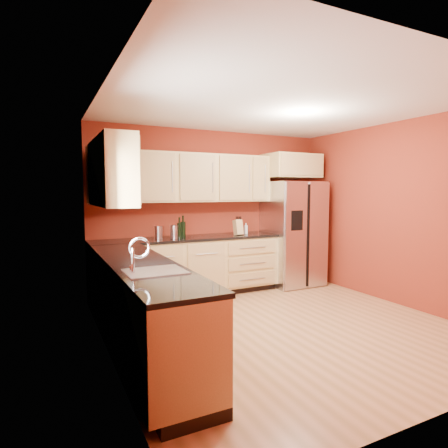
% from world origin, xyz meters
% --- Properties ---
extents(floor, '(4.00, 4.00, 0.00)m').
position_xyz_m(floor, '(0.00, 0.00, 0.00)').
color(floor, '#9B6A3C').
rests_on(floor, ground).
extents(ceiling, '(4.00, 4.00, 0.00)m').
position_xyz_m(ceiling, '(0.00, 0.00, 2.60)').
color(ceiling, silver).
rests_on(ceiling, wall_back).
extents(wall_back, '(4.00, 0.04, 2.60)m').
position_xyz_m(wall_back, '(0.00, 2.00, 1.30)').
color(wall_back, maroon).
rests_on(wall_back, floor).
extents(wall_left, '(0.04, 4.00, 2.60)m').
position_xyz_m(wall_left, '(-2.00, 0.00, 1.30)').
color(wall_left, maroon).
rests_on(wall_left, floor).
extents(wall_right, '(0.04, 4.00, 2.60)m').
position_xyz_m(wall_right, '(2.00, 0.00, 1.30)').
color(wall_right, maroon).
rests_on(wall_right, floor).
extents(base_cabinets_back, '(2.90, 0.60, 0.88)m').
position_xyz_m(base_cabinets_back, '(-0.55, 1.70, 0.44)').
color(base_cabinets_back, tan).
rests_on(base_cabinets_back, floor).
extents(base_cabinets_left, '(0.60, 2.80, 0.88)m').
position_xyz_m(base_cabinets_left, '(-1.70, 0.00, 0.44)').
color(base_cabinets_left, tan).
rests_on(base_cabinets_left, floor).
extents(countertop_back, '(2.90, 0.62, 0.04)m').
position_xyz_m(countertop_back, '(-0.55, 1.69, 0.90)').
color(countertop_back, black).
rests_on(countertop_back, base_cabinets_back).
extents(countertop_left, '(0.62, 2.80, 0.04)m').
position_xyz_m(countertop_left, '(-1.69, 0.00, 0.90)').
color(countertop_left, black).
rests_on(countertop_left, base_cabinets_left).
extents(upper_cabinets_back, '(2.30, 0.33, 0.75)m').
position_xyz_m(upper_cabinets_back, '(-0.25, 1.83, 1.83)').
color(upper_cabinets_back, tan).
rests_on(upper_cabinets_back, wall_back).
extents(upper_cabinets_left, '(0.33, 1.35, 0.75)m').
position_xyz_m(upper_cabinets_left, '(-1.83, 0.72, 1.83)').
color(upper_cabinets_left, tan).
rests_on(upper_cabinets_left, wall_left).
extents(corner_upper_cabinet, '(0.67, 0.67, 0.75)m').
position_xyz_m(corner_upper_cabinet, '(-1.67, 1.67, 1.83)').
color(corner_upper_cabinet, tan).
rests_on(corner_upper_cabinet, wall_back).
extents(over_fridge_cabinet, '(0.92, 0.60, 0.40)m').
position_xyz_m(over_fridge_cabinet, '(1.35, 1.70, 2.05)').
color(over_fridge_cabinet, tan).
rests_on(over_fridge_cabinet, wall_back).
extents(refrigerator, '(0.90, 0.75, 1.78)m').
position_xyz_m(refrigerator, '(1.35, 1.62, 0.89)').
color(refrigerator, '#AEAEB3').
rests_on(refrigerator, floor).
extents(window, '(0.03, 0.90, 1.00)m').
position_xyz_m(window, '(-1.98, -0.50, 1.55)').
color(window, white).
rests_on(window, wall_left).
extents(sink_faucet, '(0.50, 0.42, 0.30)m').
position_xyz_m(sink_faucet, '(-1.69, -0.50, 1.07)').
color(sink_faucet, silver).
rests_on(sink_faucet, countertop_left).
extents(canister_left, '(0.13, 0.13, 0.19)m').
position_xyz_m(canister_left, '(-1.02, 1.69, 1.01)').
color(canister_left, '#AEAEB3').
rests_on(canister_left, countertop_back).
extents(canister_right, '(0.15, 0.15, 0.20)m').
position_xyz_m(canister_right, '(-0.79, 1.63, 1.02)').
color(canister_right, '#AEAEB3').
rests_on(canister_right, countertop_back).
extents(wine_bottle_a, '(0.09, 0.09, 0.34)m').
position_xyz_m(wine_bottle_a, '(-0.66, 1.63, 1.09)').
color(wine_bottle_a, black).
rests_on(wine_bottle_a, countertop_back).
extents(wine_bottle_b, '(0.09, 0.09, 0.31)m').
position_xyz_m(wine_bottle_b, '(-0.72, 1.61, 1.08)').
color(wine_bottle_b, black).
rests_on(wine_bottle_b, countertop_back).
extents(knife_block, '(0.13, 0.12, 0.24)m').
position_xyz_m(knife_block, '(0.28, 1.64, 1.04)').
color(knife_block, tan).
rests_on(knife_block, countertop_back).
extents(soap_dispenser, '(0.07, 0.07, 0.17)m').
position_xyz_m(soap_dispenser, '(0.46, 1.70, 1.01)').
color(soap_dispenser, white).
rests_on(soap_dispenser, countertop_back).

